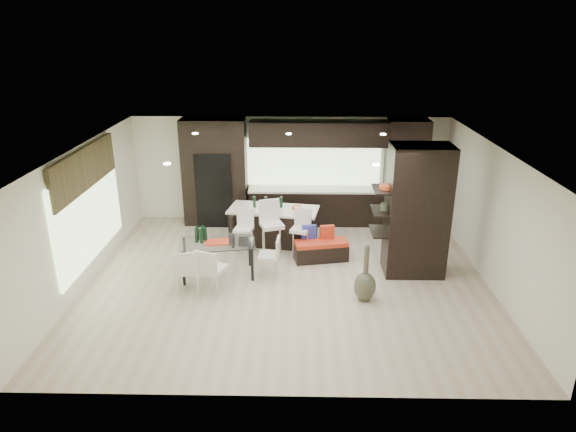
{
  "coord_description": "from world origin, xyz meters",
  "views": [
    {
      "loc": [
        0.2,
        -9.32,
        4.9
      ],
      "look_at": [
        0.0,
        0.6,
        1.15
      ],
      "focal_mm": 32.0,
      "sensor_mm": 36.0,
      "label": 1
    }
  ],
  "objects_px": {
    "kitchen_island": "(274,226)",
    "dining_table": "(218,259)",
    "chair_far": "(187,272)",
    "stool_left": "(244,238)",
    "stool_right": "(300,238)",
    "bench": "(321,251)",
    "chair_near": "(212,272)",
    "chair_end": "(269,258)",
    "floor_vase": "(366,273)",
    "stool_mid": "(272,235)"
  },
  "relations": [
    {
      "from": "kitchen_island",
      "to": "chair_far",
      "type": "height_order",
      "value": "chair_far"
    },
    {
      "from": "stool_left",
      "to": "stool_right",
      "type": "bearing_deg",
      "value": 10.28
    },
    {
      "from": "chair_near",
      "to": "kitchen_island",
      "type": "bearing_deg",
      "value": 86.81
    },
    {
      "from": "stool_right",
      "to": "dining_table",
      "type": "relative_size",
      "value": 0.57
    },
    {
      "from": "stool_right",
      "to": "stool_left",
      "type": "bearing_deg",
      "value": -162.17
    },
    {
      "from": "chair_near",
      "to": "chair_end",
      "type": "xyz_separation_m",
      "value": [
        1.05,
        0.74,
        -0.05
      ]
    },
    {
      "from": "stool_right",
      "to": "chair_far",
      "type": "bearing_deg",
      "value": -124.07
    },
    {
      "from": "stool_left",
      "to": "stool_mid",
      "type": "height_order",
      "value": "stool_mid"
    },
    {
      "from": "chair_near",
      "to": "dining_table",
      "type": "bearing_deg",
      "value": 110.46
    },
    {
      "from": "stool_right",
      "to": "bench",
      "type": "relative_size",
      "value": 0.75
    },
    {
      "from": "chair_near",
      "to": "chair_end",
      "type": "distance_m",
      "value": 1.29
    },
    {
      "from": "kitchen_island",
      "to": "floor_vase",
      "type": "bearing_deg",
      "value": -45.96
    },
    {
      "from": "bench",
      "to": "stool_right",
      "type": "bearing_deg",
      "value": 144.95
    },
    {
      "from": "stool_right",
      "to": "stool_mid",
      "type": "bearing_deg",
      "value": -158.86
    },
    {
      "from": "kitchen_island",
      "to": "stool_mid",
      "type": "height_order",
      "value": "stool_mid"
    },
    {
      "from": "dining_table",
      "to": "chair_end",
      "type": "height_order",
      "value": "chair_end"
    },
    {
      "from": "kitchen_island",
      "to": "chair_near",
      "type": "relative_size",
      "value": 2.33
    },
    {
      "from": "stool_mid",
      "to": "bench",
      "type": "relative_size",
      "value": 0.89
    },
    {
      "from": "bench",
      "to": "chair_end",
      "type": "distance_m",
      "value": 1.34
    },
    {
      "from": "chair_end",
      "to": "stool_mid",
      "type": "bearing_deg",
      "value": 3.1
    },
    {
      "from": "chair_end",
      "to": "dining_table",
      "type": "bearing_deg",
      "value": 94.2
    },
    {
      "from": "dining_table",
      "to": "chair_far",
      "type": "xyz_separation_m",
      "value": [
        -0.47,
        -0.74,
        0.06
      ]
    },
    {
      "from": "floor_vase",
      "to": "dining_table",
      "type": "distance_m",
      "value": 3.06
    },
    {
      "from": "floor_vase",
      "to": "chair_far",
      "type": "distance_m",
      "value": 3.38
    },
    {
      "from": "stool_mid",
      "to": "stool_right",
      "type": "distance_m",
      "value": 0.63
    },
    {
      "from": "chair_near",
      "to": "floor_vase",
      "type": "bearing_deg",
      "value": 16.09
    },
    {
      "from": "floor_vase",
      "to": "chair_end",
      "type": "xyz_separation_m",
      "value": [
        -1.85,
        0.97,
        -0.17
      ]
    },
    {
      "from": "kitchen_island",
      "to": "stool_left",
      "type": "bearing_deg",
      "value": -121.17
    },
    {
      "from": "chair_near",
      "to": "stool_right",
      "type": "bearing_deg",
      "value": 65.62
    },
    {
      "from": "kitchen_island",
      "to": "chair_far",
      "type": "distance_m",
      "value": 2.88
    },
    {
      "from": "stool_left",
      "to": "stool_mid",
      "type": "xyz_separation_m",
      "value": [
        0.63,
        -0.04,
        0.08
      ]
    },
    {
      "from": "bench",
      "to": "chair_near",
      "type": "relative_size",
      "value": 1.32
    },
    {
      "from": "stool_mid",
      "to": "bench",
      "type": "distance_m",
      "value": 1.13
    },
    {
      "from": "stool_right",
      "to": "bench",
      "type": "xyz_separation_m",
      "value": [
        0.45,
        -0.2,
        -0.21
      ]
    },
    {
      "from": "kitchen_island",
      "to": "chair_far",
      "type": "relative_size",
      "value": 2.38
    },
    {
      "from": "stool_mid",
      "to": "stool_right",
      "type": "xyz_separation_m",
      "value": [
        0.63,
        0.04,
        -0.08
      ]
    },
    {
      "from": "stool_left",
      "to": "chair_near",
      "type": "xyz_separation_m",
      "value": [
        -0.44,
        -1.7,
        0.0
      ]
    },
    {
      "from": "chair_far",
      "to": "chair_end",
      "type": "distance_m",
      "value": 1.69
    },
    {
      "from": "dining_table",
      "to": "kitchen_island",
      "type": "bearing_deg",
      "value": 48.57
    },
    {
      "from": "dining_table",
      "to": "stool_right",
      "type": "bearing_deg",
      "value": 20.32
    },
    {
      "from": "chair_end",
      "to": "kitchen_island",
      "type": "bearing_deg",
      "value": 3.6
    },
    {
      "from": "kitchen_island",
      "to": "dining_table",
      "type": "height_order",
      "value": "kitchen_island"
    },
    {
      "from": "stool_left",
      "to": "chair_far",
      "type": "distance_m",
      "value": 1.93
    },
    {
      "from": "chair_near",
      "to": "chair_far",
      "type": "relative_size",
      "value": 1.02
    },
    {
      "from": "kitchen_island",
      "to": "bench",
      "type": "height_order",
      "value": "kitchen_island"
    },
    {
      "from": "dining_table",
      "to": "floor_vase",
      "type": "bearing_deg",
      "value": -27.62
    },
    {
      "from": "kitchen_island",
      "to": "dining_table",
      "type": "relative_size",
      "value": 1.34
    },
    {
      "from": "chair_far",
      "to": "chair_end",
      "type": "bearing_deg",
      "value": 15.72
    },
    {
      "from": "stool_mid",
      "to": "dining_table",
      "type": "xyz_separation_m",
      "value": [
        -1.07,
        -0.92,
        -0.15
      ]
    },
    {
      "from": "bench",
      "to": "chair_end",
      "type": "height_order",
      "value": "chair_end"
    }
  ]
}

